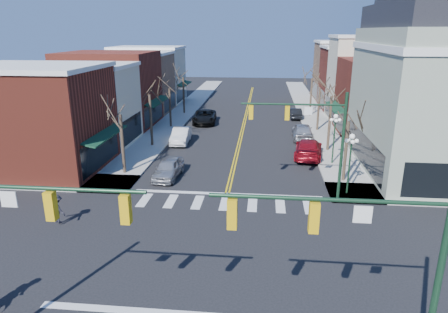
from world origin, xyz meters
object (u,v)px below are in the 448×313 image
(car_left_mid, at_px, (181,136))
(car_left_far, at_px, (205,117))
(lamppost_corner, at_px, (351,154))
(car_right_mid, at_px, (302,131))
(car_right_near, at_px, (308,148))
(car_left_near, at_px, (168,168))
(car_right_far, at_px, (295,113))
(pedestrian_dark_b, at_px, (57,209))
(lamppost_midblock, at_px, (335,131))

(car_left_mid, xyz_separation_m, car_left_far, (1.04, 9.21, 0.04))
(lamppost_corner, relative_size, car_right_mid, 0.86)
(lamppost_corner, bearing_deg, car_right_near, 102.09)
(lamppost_corner, relative_size, car_left_far, 0.76)
(car_right_mid, bearing_deg, lamppost_corner, 97.78)
(car_left_near, distance_m, car_right_near, 12.84)
(car_left_far, height_order, car_right_far, car_left_far)
(car_right_mid, xyz_separation_m, pedestrian_dark_b, (-15.71, -20.80, 0.14))
(car_left_mid, xyz_separation_m, car_right_near, (12.24, -3.53, 0.06))
(car_right_near, distance_m, car_right_mid, 6.17)
(lamppost_midblock, bearing_deg, lamppost_corner, -90.00)
(car_right_near, relative_size, car_right_mid, 1.12)
(lamppost_midblock, distance_m, car_right_near, 3.38)
(lamppost_midblock, xyz_separation_m, car_right_far, (-1.80, 18.60, -2.30))
(car_left_far, relative_size, car_right_far, 1.41)
(lamppost_corner, height_order, car_left_mid, lamppost_corner)
(car_left_near, bearing_deg, car_right_near, 32.57)
(lamppost_midblock, bearing_deg, car_right_mid, 102.56)
(lamppost_corner, relative_size, car_right_far, 1.07)
(car_left_near, distance_m, car_right_far, 25.56)
(car_left_near, distance_m, pedestrian_dark_b, 9.49)
(lamppost_midblock, bearing_deg, car_left_mid, 158.84)
(lamppost_corner, bearing_deg, car_left_far, 121.58)
(pedestrian_dark_b, bearing_deg, lamppost_midblock, -118.75)
(car_left_mid, relative_size, car_right_far, 1.14)
(car_left_near, bearing_deg, car_left_mid, 99.33)
(lamppost_corner, relative_size, car_left_mid, 0.94)
(car_right_mid, bearing_deg, car_right_near, 90.74)
(car_left_mid, distance_m, car_right_mid, 12.52)
(car_left_far, bearing_deg, lamppost_midblock, -52.52)
(car_right_near, bearing_deg, car_right_far, -82.10)
(car_right_near, distance_m, pedestrian_dark_b, 21.47)
(lamppost_midblock, relative_size, car_right_far, 1.07)
(lamppost_corner, xyz_separation_m, car_left_near, (-13.00, 2.12, -2.23))
(lamppost_corner, bearing_deg, car_left_near, 170.73)
(lamppost_midblock, distance_m, car_right_far, 18.83)
(car_right_near, bearing_deg, lamppost_corner, 109.99)
(car_left_near, height_order, car_right_far, car_left_near)
(lamppost_midblock, xyz_separation_m, pedestrian_dark_b, (-17.51, -12.73, -1.96))
(lamppost_midblock, relative_size, car_right_near, 0.77)
(car_right_mid, distance_m, car_right_far, 10.53)
(car_right_near, bearing_deg, lamppost_midblock, 141.32)
(car_left_far, bearing_deg, car_right_near, -52.80)
(lamppost_midblock, bearing_deg, car_right_near, 133.41)
(car_left_mid, distance_m, pedestrian_dark_b, 18.49)
(car_left_mid, bearing_deg, car_left_far, 80.84)
(lamppost_midblock, xyz_separation_m, car_left_far, (-13.00, 14.65, -2.17))
(car_left_mid, bearing_deg, pedestrian_dark_b, -103.55)
(car_left_mid, relative_size, car_right_mid, 0.91)
(lamppost_midblock, height_order, car_right_far, lamppost_midblock)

